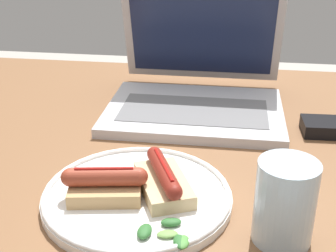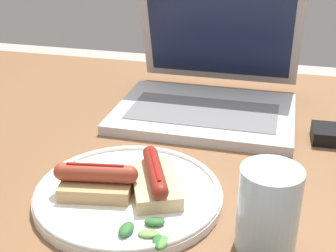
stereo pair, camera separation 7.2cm
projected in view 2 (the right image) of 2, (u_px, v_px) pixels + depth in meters
name	position (u px, v px, depth m)	size (l,w,h in m)	color
desk	(155.00, 177.00, 0.87)	(1.29, 0.81, 0.77)	brown
laptop	(209.00, 88.00, 0.91)	(0.33, 0.31, 0.24)	#B7B7BC
plate	(128.00, 193.00, 0.64)	(0.26, 0.26, 0.02)	white
sausage_toast_left	(96.00, 181.00, 0.63)	(0.11, 0.07, 0.05)	tan
sausage_toast_middle	(155.00, 180.00, 0.63)	(0.10, 0.13, 0.04)	#D6B784
salad_pile	(148.00, 233.00, 0.55)	(0.06, 0.06, 0.01)	#709E4C
drinking_glass	(268.00, 209.00, 0.53)	(0.07, 0.07, 0.10)	silver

